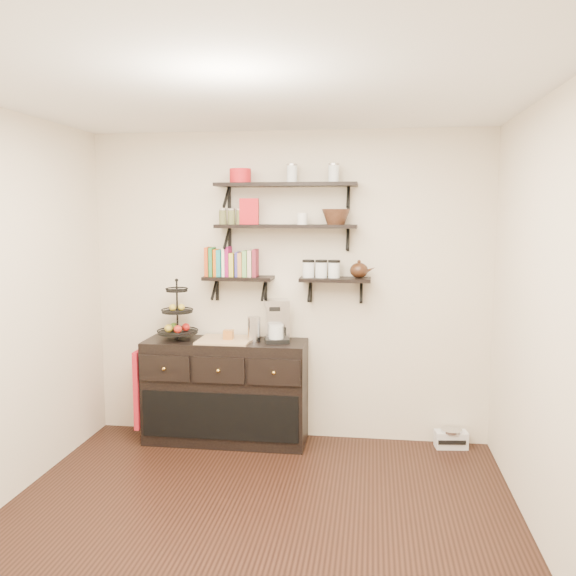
# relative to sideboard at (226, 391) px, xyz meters

# --- Properties ---
(floor) EXTENTS (3.50, 3.50, 0.00)m
(floor) POSITION_rel_sideboard_xyz_m (0.52, -1.51, -0.45)
(floor) COLOR black
(floor) RESTS_ON ground
(ceiling) EXTENTS (3.50, 3.50, 0.02)m
(ceiling) POSITION_rel_sideboard_xyz_m (0.52, -1.51, 2.25)
(ceiling) COLOR white
(ceiling) RESTS_ON back_wall
(back_wall) EXTENTS (3.50, 0.02, 2.70)m
(back_wall) POSITION_rel_sideboard_xyz_m (0.52, 0.24, 0.90)
(back_wall) COLOR beige
(back_wall) RESTS_ON ground
(right_wall) EXTENTS (0.02, 3.50, 2.70)m
(right_wall) POSITION_rel_sideboard_xyz_m (2.27, -1.51, 0.90)
(right_wall) COLOR beige
(right_wall) RESTS_ON ground
(shelf_top) EXTENTS (1.20, 0.27, 0.23)m
(shelf_top) POSITION_rel_sideboard_xyz_m (0.52, 0.10, 1.78)
(shelf_top) COLOR black
(shelf_top) RESTS_ON back_wall
(shelf_mid) EXTENTS (1.20, 0.27, 0.23)m
(shelf_mid) POSITION_rel_sideboard_xyz_m (0.52, 0.10, 1.43)
(shelf_mid) COLOR black
(shelf_mid) RESTS_ON back_wall
(shelf_low_left) EXTENTS (0.60, 0.25, 0.23)m
(shelf_low_left) POSITION_rel_sideboard_xyz_m (0.10, 0.12, 0.98)
(shelf_low_left) COLOR black
(shelf_low_left) RESTS_ON back_wall
(shelf_low_right) EXTENTS (0.60, 0.25, 0.23)m
(shelf_low_right) POSITION_rel_sideboard_xyz_m (0.94, 0.12, 0.98)
(shelf_low_right) COLOR black
(shelf_low_right) RESTS_ON back_wall
(cookbooks) EXTENTS (0.43, 0.15, 0.26)m
(cookbooks) POSITION_rel_sideboard_xyz_m (0.05, 0.12, 1.11)
(cookbooks) COLOR #C44518
(cookbooks) RESTS_ON shelf_low_left
(glass_canisters) EXTENTS (0.32, 0.10, 0.13)m
(glass_canisters) POSITION_rel_sideboard_xyz_m (0.82, 0.12, 1.06)
(glass_canisters) COLOR silver
(glass_canisters) RESTS_ON shelf_low_right
(sideboard) EXTENTS (1.40, 0.50, 0.92)m
(sideboard) POSITION_rel_sideboard_xyz_m (0.00, 0.00, 0.00)
(sideboard) COLOR black
(sideboard) RESTS_ON floor
(fruit_stand) EXTENTS (0.35, 0.35, 0.51)m
(fruit_stand) POSITION_rel_sideboard_xyz_m (-0.42, 0.00, 0.62)
(fruit_stand) COLOR black
(fruit_stand) RESTS_ON sideboard
(candle) EXTENTS (0.08, 0.08, 0.08)m
(candle) POSITION_rel_sideboard_xyz_m (0.03, 0.00, 0.50)
(candle) COLOR #A86226
(candle) RESTS_ON sideboard
(coffee_maker) EXTENTS (0.24, 0.24, 0.37)m
(coffee_maker) POSITION_rel_sideboard_xyz_m (0.45, 0.03, 0.62)
(coffee_maker) COLOR black
(coffee_maker) RESTS_ON sideboard
(thermal_carafe) EXTENTS (0.11, 0.11, 0.22)m
(thermal_carafe) POSITION_rel_sideboard_xyz_m (0.26, -0.02, 0.56)
(thermal_carafe) COLOR silver
(thermal_carafe) RESTS_ON sideboard
(apron) EXTENTS (0.04, 0.29, 0.68)m
(apron) POSITION_rel_sideboard_xyz_m (-0.73, -0.10, 0.03)
(apron) COLOR #9C1210
(apron) RESTS_ON sideboard
(radio) EXTENTS (0.28, 0.20, 0.16)m
(radio) POSITION_rel_sideboard_xyz_m (1.94, 0.11, -0.37)
(radio) COLOR silver
(radio) RESTS_ON floor
(recipe_box) EXTENTS (0.16, 0.07, 0.22)m
(recipe_box) POSITION_rel_sideboard_xyz_m (0.20, 0.10, 1.56)
(recipe_box) COLOR red
(recipe_box) RESTS_ON shelf_mid
(walnut_bowl) EXTENTS (0.24, 0.24, 0.13)m
(walnut_bowl) POSITION_rel_sideboard_xyz_m (0.94, 0.10, 1.51)
(walnut_bowl) COLOR black
(walnut_bowl) RESTS_ON shelf_mid
(ramekins) EXTENTS (0.09, 0.09, 0.10)m
(ramekins) POSITION_rel_sideboard_xyz_m (0.66, 0.10, 1.50)
(ramekins) COLOR white
(ramekins) RESTS_ON shelf_mid
(teapot) EXTENTS (0.23, 0.19, 0.15)m
(teapot) POSITION_rel_sideboard_xyz_m (1.14, 0.12, 1.07)
(teapot) COLOR #311A0E
(teapot) RESTS_ON shelf_low_right
(red_pot) EXTENTS (0.18, 0.18, 0.12)m
(red_pot) POSITION_rel_sideboard_xyz_m (0.13, 0.10, 1.86)
(red_pot) COLOR red
(red_pot) RESTS_ON shelf_top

